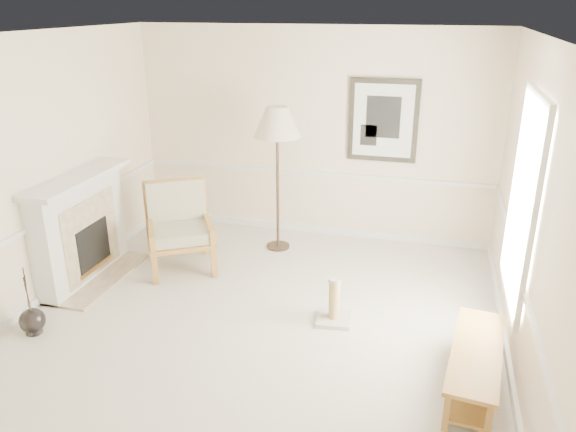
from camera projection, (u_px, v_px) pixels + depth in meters
The scene contains 8 objects.
ground at pixel (254, 330), 5.80m from camera, with size 5.50×5.50×0.00m, color silver.
room at pixel (266, 153), 5.17m from camera, with size 5.04×5.54×2.92m.
fireplace at pixel (81, 229), 6.68m from camera, with size 0.64×1.64×1.31m.
floor_vase at pixel (32, 321), 5.70m from camera, with size 0.26×0.26×0.75m.
armchair at pixel (179, 222), 7.06m from camera, with size 1.13×1.15×1.07m.
floor_lamp at pixel (277, 126), 7.14m from camera, with size 0.78×0.78×1.94m.
bench at pixel (475, 362), 4.84m from camera, with size 0.57×1.42×0.39m.
scratching_post at pixel (334, 308), 5.91m from camera, with size 0.39×0.39×0.50m.
Camera 1 is at (1.63, -4.73, 3.18)m, focal length 35.00 mm.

